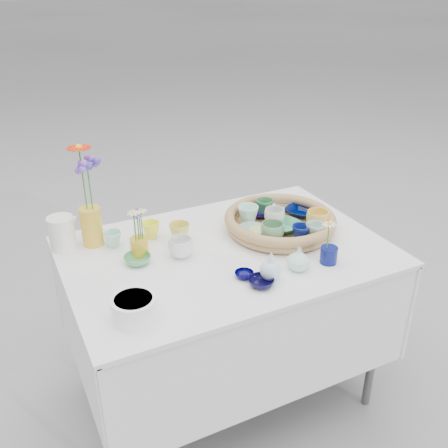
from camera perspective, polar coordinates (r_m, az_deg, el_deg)
name	(u,v)px	position (r m, az deg, el deg)	size (l,w,h in m)	color
ground	(226,391)	(2.46, 0.22, -18.58)	(80.00, 80.00, 0.00)	#989898
display_table	(226,391)	(2.46, 0.22, -18.58)	(1.26, 0.86, 0.77)	white
wicker_tray	(280,222)	(2.14, 6.40, 0.23)	(0.47, 0.47, 0.08)	#A57A51
tray_ceramic_0	(260,212)	(2.22, 4.15, 1.36)	(0.11, 0.11, 0.04)	#13095B
tray_ceramic_1	(301,211)	(2.25, 8.76, 1.42)	(0.13, 0.13, 0.03)	#000A3D
tray_ceramic_2	(317,219)	(2.14, 10.63, 0.52)	(0.10, 0.10, 0.08)	#F3C656
tray_ceramic_3	(285,226)	(2.11, 6.99, -0.25)	(0.13, 0.13, 0.03)	#3C8E66
tray_ceramic_4	(272,232)	(2.01, 5.56, -0.89)	(0.10, 0.10, 0.08)	#62996F
tray_ceramic_5	(252,231)	(2.06, 3.18, -0.83)	(0.12, 0.12, 0.03)	#87B9A3
tray_ceramic_6	(248,215)	(2.14, 2.76, 1.05)	(0.09, 0.09, 0.08)	#BAF1DC
tray_ceramic_7	(274,216)	(2.15, 5.78, 0.86)	(0.09, 0.09, 0.07)	silver
tray_ceramic_8	(283,206)	(2.31, 6.75, 2.04)	(0.09, 0.09, 0.02)	#AAD5FF
tray_ceramic_9	(300,233)	(2.03, 8.73, -1.02)	(0.07, 0.07, 0.07)	navy
tray_ceramic_10	(264,233)	(2.06, 4.54, -1.03)	(0.10, 0.10, 0.02)	#DFDC6C
tray_ceramic_11	(315,232)	(2.04, 10.33, -0.85)	(0.08, 0.08, 0.07)	#A0C7BB
tray_ceramic_12	(264,207)	(2.23, 4.65, 1.93)	(0.08, 0.08, 0.07)	#337843
loose_ceramic_0	(151,230)	(2.09, -8.34, -0.65)	(0.08, 0.08, 0.07)	#F9F736
loose_ceramic_1	(180,232)	(2.04, -5.10, -0.96)	(0.08, 0.08, 0.08)	#D9C94E
loose_ceramic_2	(137,260)	(1.92, -9.87, -4.02)	(0.10, 0.10, 0.03)	#4C9D5F
loose_ceramic_3	(181,248)	(1.93, -4.96, -2.69)	(0.10, 0.10, 0.08)	white
loose_ceramic_4	(244,275)	(1.81, 2.32, -5.81)	(0.07, 0.07, 0.02)	#02003D
loose_ceramic_5	(113,239)	(2.05, -12.56, -1.68)	(0.07, 0.07, 0.06)	#ACEADC
loose_ceramic_6	(261,282)	(1.77, 4.26, -6.66)	(0.09, 0.09, 0.03)	black
fluted_bowl	(134,308)	(1.62, -10.23, -9.47)	(0.15, 0.15, 0.08)	white
bud_vase_paleblue	(271,265)	(1.78, 5.37, -4.69)	(0.08, 0.08, 0.12)	silver
bud_vase_seafoam	(299,259)	(1.86, 8.52, -3.93)	(0.09, 0.09, 0.09)	#B2ECDA
bud_vase_cobalt	(329,255)	(1.93, 11.88, -3.49)	(0.07, 0.07, 0.07)	#0A115A
single_daisy	(328,236)	(1.89, 11.81, -1.38)	(0.07, 0.07, 0.12)	white
tall_vase_yellow	(92,226)	(2.06, -14.89, -0.26)	(0.09, 0.09, 0.16)	gold
gerbera	(83,179)	(1.98, -15.81, 4.98)	(0.10, 0.10, 0.27)	#FF2704
hydrangea	(90,188)	(1.99, -15.07, 4.00)	(0.07, 0.07, 0.25)	#4235A3
white_pitcher	(62,233)	(2.07, -18.03, -1.00)	(0.14, 0.10, 0.14)	white
daisy_cup	(139,247)	(1.96, -9.65, -2.58)	(0.07, 0.07, 0.08)	gold
daisy_posy	(138,223)	(1.90, -9.81, 0.15)	(0.08, 0.08, 0.14)	white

